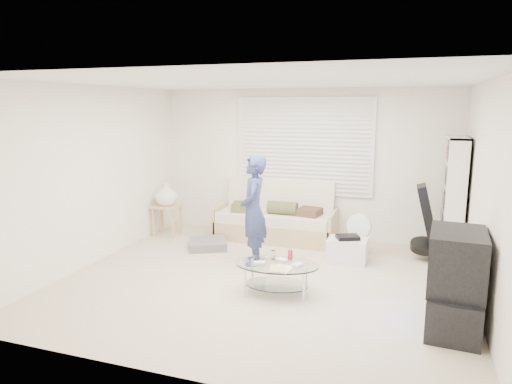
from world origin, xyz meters
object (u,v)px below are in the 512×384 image
(futon_sofa, at_px, (276,220))
(bookshelf, at_px, (453,200))
(tv_unit, at_px, (455,282))
(coffee_table, at_px, (277,269))

(futon_sofa, relative_size, bookshelf, 1.12)
(tv_unit, xyz_separation_m, coffee_table, (-1.92, 0.26, -0.19))
(futon_sofa, xyz_separation_m, coffee_table, (0.66, -2.19, -0.02))
(futon_sofa, bearing_deg, tv_unit, -43.64)
(futon_sofa, bearing_deg, bookshelf, -4.93)
(coffee_table, bearing_deg, tv_unit, -7.85)
(futon_sofa, relative_size, tv_unit, 1.98)
(tv_unit, bearing_deg, bookshelf, 86.77)
(tv_unit, distance_m, coffee_table, 1.94)
(bookshelf, xyz_separation_m, tv_unit, (-0.13, -2.22, -0.41))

